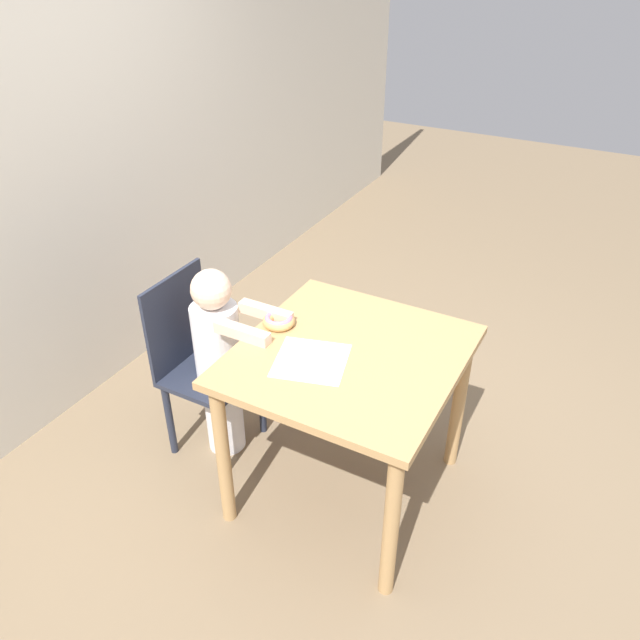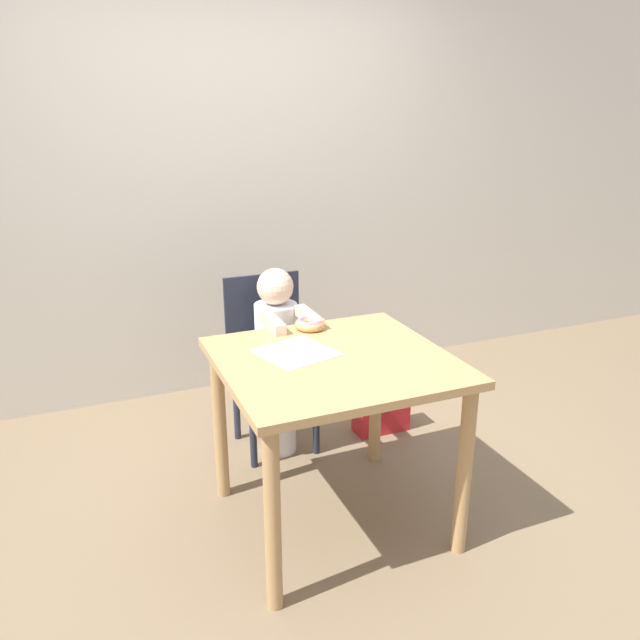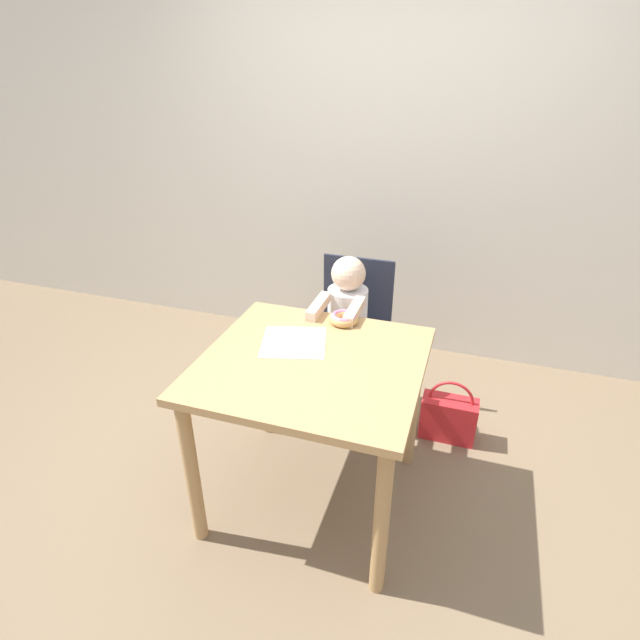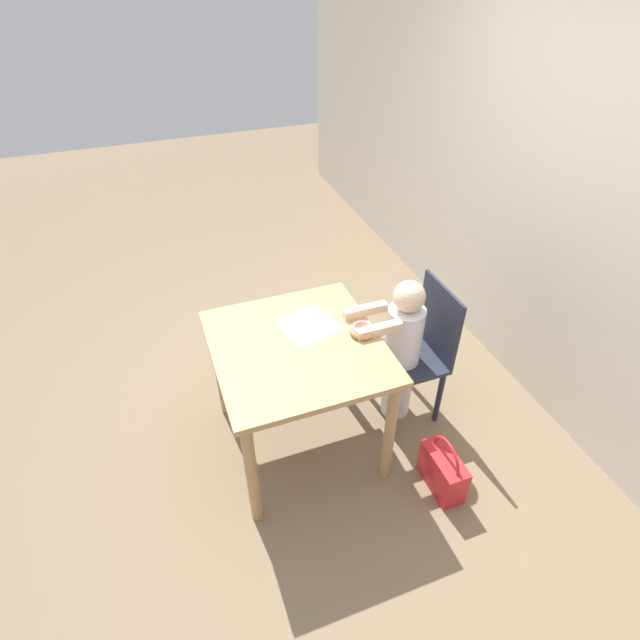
{
  "view_description": "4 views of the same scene",
  "coord_description": "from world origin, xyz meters",
  "px_view_note": "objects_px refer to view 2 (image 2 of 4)",
  "views": [
    {
      "loc": [
        -1.86,
        -0.87,
        2.24
      ],
      "look_at": [
        -0.01,
        0.13,
        0.9
      ],
      "focal_mm": 35.0,
      "sensor_mm": 36.0,
      "label": 1
    },
    {
      "loc": [
        -0.95,
        -2.13,
        1.75
      ],
      "look_at": [
        -0.01,
        0.13,
        0.9
      ],
      "focal_mm": 35.0,
      "sensor_mm": 36.0,
      "label": 2
    },
    {
      "loc": [
        0.58,
        -1.67,
        1.89
      ],
      "look_at": [
        -0.01,
        0.13,
        0.9
      ],
      "focal_mm": 28.0,
      "sensor_mm": 36.0,
      "label": 3
    },
    {
      "loc": [
        1.89,
        -0.57,
        2.48
      ],
      "look_at": [
        -0.01,
        0.13,
        0.9
      ],
      "focal_mm": 28.0,
      "sensor_mm": 36.0,
      "label": 4
    }
  ],
  "objects_px": {
    "chair": "(270,361)",
    "handbag": "(381,408)",
    "donut": "(310,324)",
    "child_figure": "(277,360)"
  },
  "relations": [
    {
      "from": "chair",
      "to": "handbag",
      "type": "relative_size",
      "value": 2.47
    },
    {
      "from": "donut",
      "to": "handbag",
      "type": "xyz_separation_m",
      "value": [
        0.54,
        0.28,
        -0.67
      ]
    },
    {
      "from": "chair",
      "to": "handbag",
      "type": "height_order",
      "value": "chair"
    },
    {
      "from": "child_figure",
      "to": "donut",
      "type": "bearing_deg",
      "value": -78.02
    },
    {
      "from": "donut",
      "to": "handbag",
      "type": "relative_size",
      "value": 0.38
    },
    {
      "from": "child_figure",
      "to": "donut",
      "type": "xyz_separation_m",
      "value": [
        0.06,
        -0.29,
        0.28
      ]
    },
    {
      "from": "child_figure",
      "to": "handbag",
      "type": "distance_m",
      "value": 0.72
    },
    {
      "from": "donut",
      "to": "child_figure",
      "type": "bearing_deg",
      "value": 101.98
    },
    {
      "from": "child_figure",
      "to": "chair",
      "type": "bearing_deg",
      "value": 90.0
    },
    {
      "from": "chair",
      "to": "donut",
      "type": "relative_size",
      "value": 6.54
    }
  ]
}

